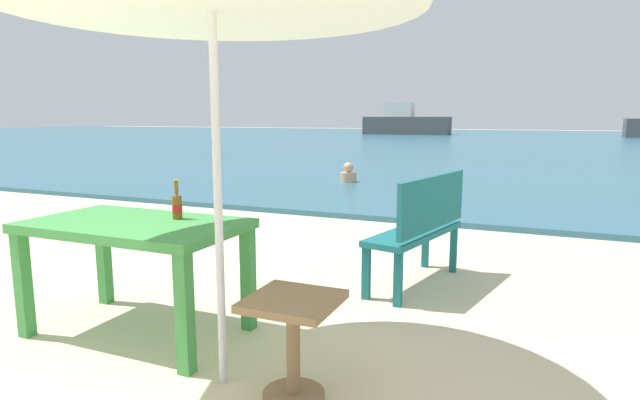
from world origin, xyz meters
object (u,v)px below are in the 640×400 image
at_px(bench_teal_center, 422,224).
at_px(swimmer_person, 348,174).
at_px(side_table_wood, 293,333).
at_px(boat_cargo_ship, 405,123).
at_px(beer_bottle_amber, 177,205).
at_px(picnic_table_green, 135,238).

distance_m(bench_teal_center, swimmer_person, 6.53).
bearing_deg(side_table_wood, boat_cargo_ship, 102.95).
xyz_separation_m(swimmer_person, boat_cargo_ship, (-6.02, 29.44, 0.70)).
xyz_separation_m(side_table_wood, boat_cargo_ship, (-8.59, 37.37, 0.58)).
bearing_deg(boat_cargo_ship, side_table_wood, -77.05).
bearing_deg(beer_bottle_amber, bench_teal_center, 49.39).
relative_size(picnic_table_green, swimmer_person, 3.41).
distance_m(beer_bottle_amber, swimmer_person, 7.59).
xyz_separation_m(side_table_wood, swimmer_person, (-2.57, 7.93, -0.11)).
distance_m(side_table_wood, boat_cargo_ship, 38.35).
xyz_separation_m(picnic_table_green, bench_teal_center, (1.52, 1.70, -0.11)).
bearing_deg(side_table_wood, beer_bottle_amber, 155.03).
xyz_separation_m(picnic_table_green, side_table_wood, (1.31, -0.34, -0.30)).
bearing_deg(picnic_table_green, bench_teal_center, 48.13).
height_order(side_table_wood, bench_teal_center, bench_teal_center).
height_order(bench_teal_center, swimmer_person, bench_teal_center).
xyz_separation_m(bench_teal_center, boat_cargo_ship, (-8.81, 35.34, 0.39)).
height_order(picnic_table_green, bench_teal_center, bench_teal_center).
relative_size(swimmer_person, boat_cargo_ship, 0.06).
distance_m(picnic_table_green, beer_bottle_amber, 0.34).
distance_m(beer_bottle_amber, bench_teal_center, 2.03).
height_order(picnic_table_green, boat_cargo_ship, boat_cargo_ship).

